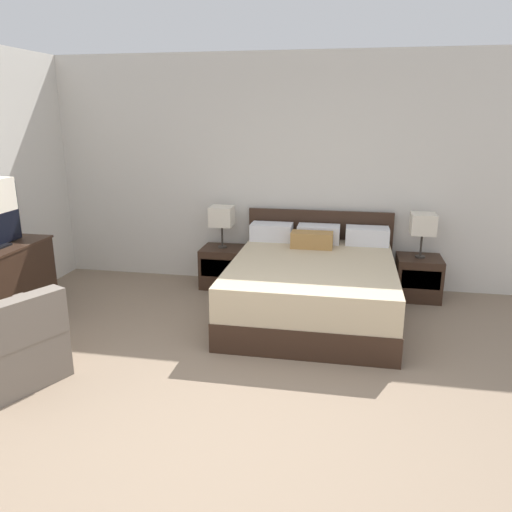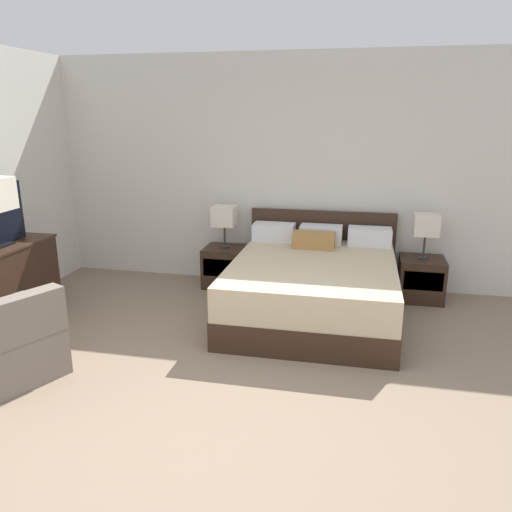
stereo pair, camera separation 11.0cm
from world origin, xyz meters
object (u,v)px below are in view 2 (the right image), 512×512
table_lamp_left (224,217)px  table_lamp_right (426,225)px  nightstand_left (225,266)px  armchair_by_window (11,346)px  nightstand_right (421,279)px  dresser (4,283)px  bed (313,286)px

table_lamp_left → table_lamp_right: bearing=0.0°
nightstand_left → armchair_by_window: (-1.08, -2.56, 0.04)m
nightstand_right → table_lamp_right: bearing=90.0°
nightstand_left → dresser: 2.46m
table_lamp_left → bed: bearing=-31.9°
nightstand_left → table_lamp_right: bearing=0.0°
dresser → nightstand_left: bearing=39.1°
table_lamp_right → armchair_by_window: bearing=-143.1°
nightstand_left → nightstand_right: 2.33m
armchair_by_window → nightstand_left: bearing=67.1°
table_lamp_left → table_lamp_right: 2.33m
dresser → armchair_by_window: 1.31m
bed → dresser: (-3.07, -0.82, 0.08)m
nightstand_right → armchair_by_window: (-3.41, -2.56, 0.04)m
bed → table_lamp_right: (1.17, 0.73, 0.55)m
dresser → armchair_by_window: size_ratio=1.33×
nightstand_left → dresser: bearing=-140.9°
nightstand_left → armchair_by_window: bearing=-112.9°
nightstand_right → table_lamp_left: bearing=180.0°
table_lamp_right → armchair_by_window: table_lamp_right is taller
armchair_by_window → table_lamp_right: bearing=36.9°
table_lamp_right → nightstand_right: bearing=-90.0°
table_lamp_left → dresser: table_lamp_left is taller
nightstand_right → table_lamp_right: (-0.00, 0.00, 0.63)m
bed → table_lamp_left: size_ratio=4.03×
bed → armchair_by_window: 2.90m
nightstand_left → table_lamp_left: bearing=90.0°
nightstand_left → nightstand_right: size_ratio=1.00×
bed → armchair_by_window: bearing=-140.8°
bed → dresser: bearing=-165.0°
nightstand_right → nightstand_left: bearing=180.0°
nightstand_right → bed: bearing=-148.1°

